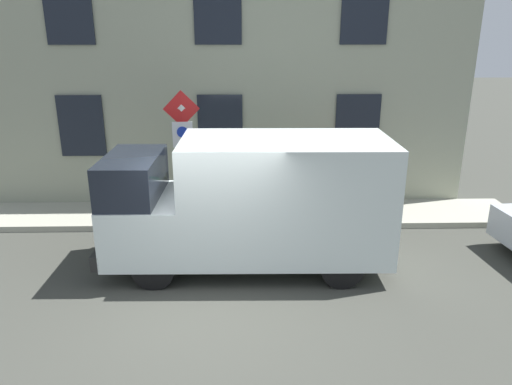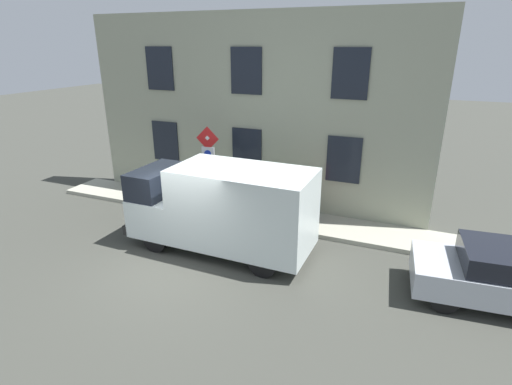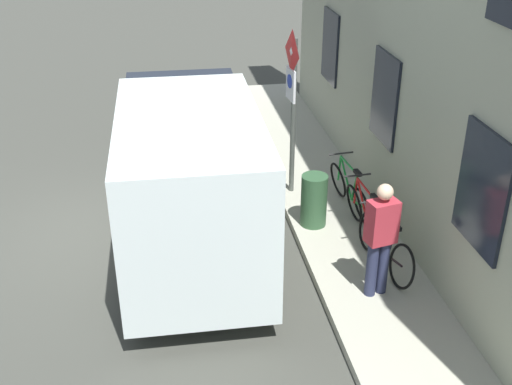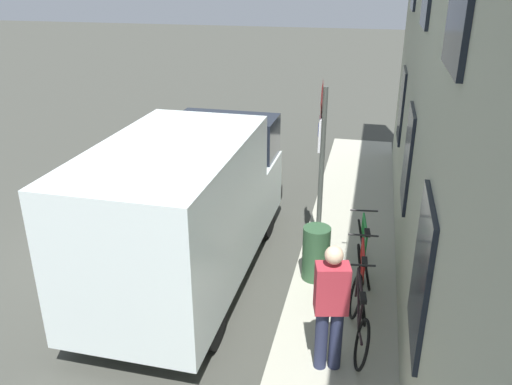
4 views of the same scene
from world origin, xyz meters
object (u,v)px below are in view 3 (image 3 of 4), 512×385
at_px(litter_bin, 314,200).
at_px(pedestrian, 381,236).
at_px(sign_post_stacked, 292,91).
at_px(bicycle_green, 350,190).
at_px(delivery_van, 190,175).
at_px(bicycle_black, 385,245).
at_px(bicycle_red, 366,216).

bearing_deg(litter_bin, pedestrian, -78.87).
height_order(sign_post_stacked, bicycle_green, sign_post_stacked).
xyz_separation_m(sign_post_stacked, litter_bin, (0.14, -1.28, -1.49)).
relative_size(delivery_van, bicycle_green, 3.12).
height_order(bicycle_black, bicycle_green, same).
relative_size(bicycle_green, litter_bin, 1.91).
distance_m(pedestrian, litter_bin, 2.13).
relative_size(sign_post_stacked, bicycle_red, 1.68).
relative_size(bicycle_red, pedestrian, 1.00).
bearing_deg(pedestrian, sign_post_stacked, 176.33).
height_order(bicycle_red, pedestrian, pedestrian).
bearing_deg(pedestrian, bicycle_black, 138.52).
height_order(bicycle_green, pedestrian, pedestrian).
bearing_deg(bicycle_green, bicycle_black, 173.58).
xyz_separation_m(bicycle_black, litter_bin, (-0.74, 1.41, 0.08)).
xyz_separation_m(delivery_van, bicycle_green, (2.80, 0.62, -0.82)).
xyz_separation_m(bicycle_green, litter_bin, (-0.74, -0.40, 0.08)).
bearing_deg(litter_bin, bicycle_red, -34.14).
distance_m(bicycle_green, pedestrian, 2.53).
height_order(delivery_van, bicycle_black, delivery_van).
bearing_deg(sign_post_stacked, bicycle_black, -71.84).
distance_m(bicycle_red, litter_bin, 0.90).
xyz_separation_m(sign_post_stacked, delivery_van, (-1.91, -1.50, -0.75)).
relative_size(bicycle_red, litter_bin, 1.91).
bearing_deg(delivery_van, pedestrian, -125.69).
relative_size(sign_post_stacked, delivery_van, 0.54).
distance_m(delivery_van, litter_bin, 2.19).
bearing_deg(bicycle_red, bicycle_black, 176.17).
relative_size(delivery_van, litter_bin, 5.95).
bearing_deg(bicycle_red, pedestrian, 163.61).
relative_size(delivery_van, bicycle_red, 3.12).
height_order(sign_post_stacked, pedestrian, sign_post_stacked).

